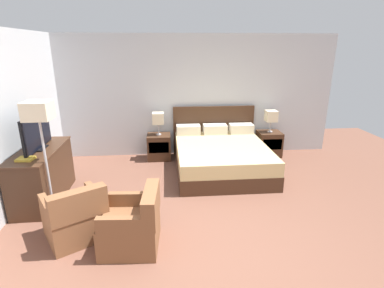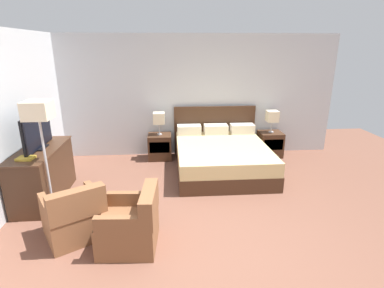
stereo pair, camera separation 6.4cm
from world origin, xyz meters
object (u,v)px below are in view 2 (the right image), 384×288
Objects in this scene: bed at (221,156)px; nightstand_right at (270,144)px; tv at (37,132)px; armchair_by_window at (75,217)px; table_lamp_left at (159,119)px; floor_lamp at (39,121)px; nightstand_left at (160,147)px; dresser at (43,173)px; table_lamp_right at (272,117)px; armchair_companion at (132,225)px; book_red_cover at (26,158)px.

bed reaches higher than nightstand_right.
tv reaches higher than armchair_by_window.
floor_lamp is (-1.49, -2.27, 0.53)m from table_lamp_left.
floor_lamp is (-1.49, -2.27, 1.16)m from nightstand_left.
armchair_by_window reaches higher than nightstand_right.
armchair_by_window is at bearing -54.24° from dresser.
armchair_by_window reaches higher than nightstand_left.
dresser is 0.85× the size of floor_lamp.
table_lamp_right is at bearing 0.00° from table_lamp_left.
armchair_companion is at bearing -94.99° from nightstand_left.
dresser is (-1.81, -1.70, -0.47)m from table_lamp_left.
bed reaches higher than book_red_cover.
floor_lamp is at bearing 147.69° from armchair_companion.
table_lamp_left is at bearing 49.70° from book_red_cover.
dresser is 1.52× the size of armchair_by_window.
table_lamp_left is at bearing 180.00° from table_lamp_right.
nightstand_right is (2.48, 0.00, 0.00)m from nightstand_left.
book_red_cover is at bearing -153.50° from nightstand_right.
armchair_by_window is (0.79, -1.14, -0.83)m from tv.
nightstand_left is 2.95m from floor_lamp.
tv reaches higher than table_lamp_left.
book_red_cover is (-0.00, -0.44, 0.43)m from dresser.
floor_lamp reaches higher than tv.
bed is 4.34× the size of table_lamp_right.
tv reaches higher than armchair_companion.
table_lamp_left is at bearing 43.21° from dresser.
tv is 1.28× the size of armchair_companion.
tv is at bearing -158.76° from table_lamp_right.
nightstand_left is 1.13× the size of table_lamp_right.
nightstand_right is 0.56× the size of tv.
armchair_by_window is at bearing -39.77° from book_red_cover.
dresser is at bearing 89.52° from book_red_cover.
table_lamp_left is (0.00, 0.00, 0.63)m from nightstand_left.
nightstand_left is 0.32× the size of floor_lamp.
table_lamp_left reaches higher than nightstand_right.
tv is (0.00, 0.04, 0.68)m from dresser.
tv is (-1.81, -1.67, 0.21)m from table_lamp_left.
table_lamp_right is (2.48, 0.00, 0.00)m from table_lamp_left.
armchair_by_window is at bearing -48.58° from floor_lamp.
table_lamp_left reaches higher than nightstand_left.
table_lamp_left is (-1.24, 0.74, 0.61)m from bed.
floor_lamp is (-3.97, -2.27, 0.53)m from table_lamp_right.
floor_lamp is at bearing -150.27° from table_lamp_right.
armchair_companion is (1.54, -1.38, -0.83)m from tv.
table_lamp_right is (0.00, 0.00, 0.63)m from nightstand_right.
bed is 2.76× the size of armchair_companion.
armchair_companion is at bearing -17.51° from armchair_by_window.
armchair_by_window is (-2.26, -2.07, -0.01)m from bed.
nightstand_left is 0.58× the size of armchair_by_window.
bed is 4.34× the size of table_lamp_left.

